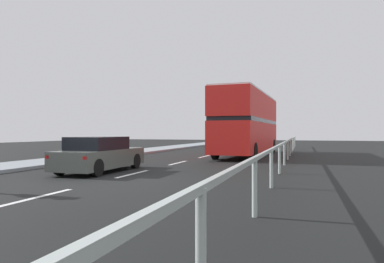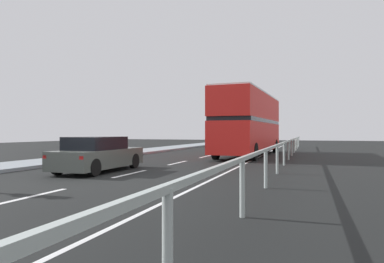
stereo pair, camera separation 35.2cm
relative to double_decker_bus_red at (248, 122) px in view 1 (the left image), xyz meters
name	(u,v)px [view 1 (the left image)]	position (x,y,z in m)	size (l,w,h in m)	color
ground_plane	(104,182)	(-2.55, -13.61, -2.29)	(74.80, 120.00, 0.10)	black
lane_paint_markings	(222,162)	(-0.52, -5.45, -2.24)	(3.49, 46.00, 0.01)	silver
bridge_side_railing	(286,145)	(2.71, -4.61, -1.34)	(0.10, 42.00, 1.12)	#ABB8B3
double_decker_bus_red	(248,122)	(0.00, 0.00, 0.00)	(2.90, 11.34, 4.18)	red
hatchback_car_near	(100,155)	(-4.18, -11.35, -1.57)	(1.82, 4.44, 1.39)	#4C514C
sedan_car_ahead	(225,141)	(-3.87, 10.28, -1.55)	(1.83, 4.44, 1.44)	#45494A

